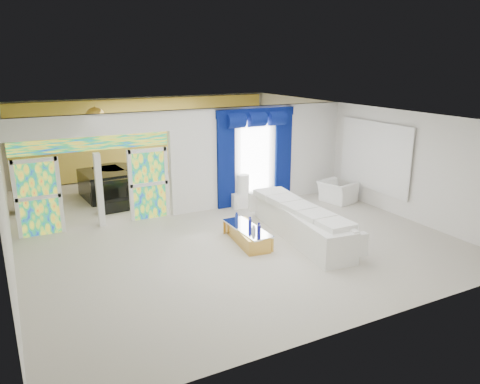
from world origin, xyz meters
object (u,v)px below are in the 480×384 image
coffee_table (247,235)px  grand_piano (105,185)px  armchair (337,192)px  console_table (252,199)px  white_sofa (300,223)px

coffee_table → grand_piano: size_ratio=0.97×
coffee_table → armchair: armchair is taller
coffee_table → console_table: bearing=59.1°
armchair → grand_piano: 7.49m
coffee_table → armchair: bearing=22.0°
white_sofa → coffee_table: size_ratio=2.35×
console_table → armchair: armchair is taller
white_sofa → coffee_table: white_sofa is taller
white_sofa → grand_piano: grand_piano is taller
console_table → armchair: size_ratio=1.27×
white_sofa → console_table: white_sofa is taller
armchair → grand_piano: size_ratio=0.59×
coffee_table → white_sofa: bearing=-12.5°
grand_piano → coffee_table: bearing=-72.5°
white_sofa → console_table: (0.18, 2.86, -0.16)m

